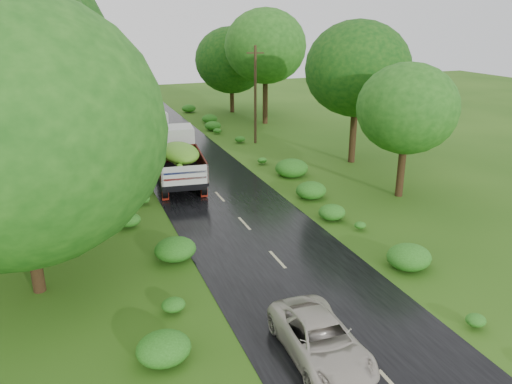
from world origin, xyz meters
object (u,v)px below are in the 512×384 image
truck_near (178,155)px  utility_pole (255,94)px  car (321,340)px  truck_far (158,131)px

truck_near → utility_pole: bearing=50.2°
car → utility_pole: bearing=75.3°
utility_pole → truck_far: bearing=-165.5°
utility_pole → truck_near: bearing=-116.9°
truck_far → utility_pole: bearing=-7.5°
truck_near → truck_far: truck_near is taller
truck_far → car: bearing=-92.6°
truck_near → utility_pole: utility_pole is taller
car → truck_near: bearing=92.7°
car → utility_pole: (7.47, 24.80, 3.18)m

